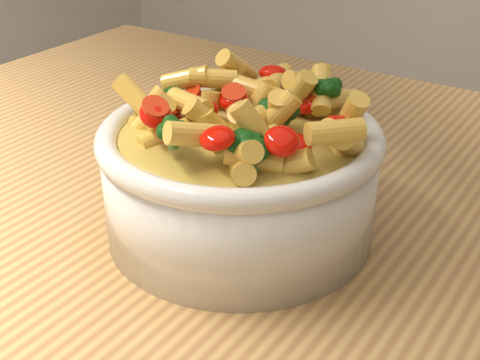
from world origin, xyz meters
The scene contains 3 objects.
table centered at (0.00, 0.00, 0.80)m, with size 1.20×0.80×0.90m.
serving_bowl centered at (-0.07, -0.05, 0.95)m, with size 0.23×0.23×0.10m.
pasta_salad centered at (-0.07, -0.05, 1.01)m, with size 0.18×0.18×0.04m.
Camera 1 is at (0.19, -0.44, 1.20)m, focal length 50.00 mm.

